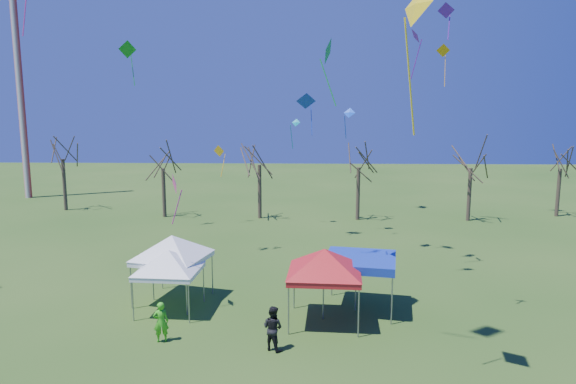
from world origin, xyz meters
name	(u,v)px	position (x,y,z in m)	size (l,w,h in m)	color
ground	(265,347)	(0.00, 0.00, 0.00)	(140.00, 140.00, 0.00)	#294E19
radio_mast	(19,78)	(-28.00, 34.00, 12.50)	(0.70, 0.70, 25.00)	silver
tree_0	(61,141)	(-20.85, 27.38, 6.49)	(3.83, 3.83, 8.44)	#3D2D21
tree_1	(162,151)	(-10.77, 24.65, 5.79)	(3.42, 3.42, 7.54)	#3D2D21
tree_2	(259,145)	(-2.37, 24.38, 6.29)	(3.71, 3.71, 8.18)	#3D2D21
tree_3	(359,148)	(6.03, 24.04, 6.08)	(3.59, 3.59, 7.91)	#3D2D21
tree_4	(472,149)	(15.36, 24.00, 6.06)	(3.58, 3.58, 7.89)	#3D2D21
tree_5	(562,151)	(23.72, 26.07, 5.73)	(3.39, 3.39, 7.46)	#3D2D21
tent_white_west	(169,254)	(-4.71, 3.52, 2.73)	(3.83, 3.83, 3.39)	gray
tent_white_mid	(172,240)	(-4.87, 4.80, 3.08)	(4.21, 4.21, 3.82)	gray
tent_red	(325,254)	(2.41, 2.52, 3.11)	(4.36, 4.36, 3.85)	gray
tent_blue	(360,261)	(4.13, 4.08, 2.32)	(3.73, 3.73, 2.53)	gray
person_green	(161,322)	(-4.24, 0.35, 0.84)	(0.61, 0.40, 1.67)	green
person_dark	(273,328)	(0.32, -0.21, 0.89)	(0.86, 0.67, 1.77)	black
kite_13	(219,151)	(-5.41, 22.19, 5.96)	(1.03, 0.83, 2.60)	#F1A919
kite_19	(349,113)	(4.74, 19.09, 9.02)	(0.98, 0.76, 2.31)	blue
kite_11	(306,101)	(1.57, 17.35, 9.89)	(1.49, 1.11, 2.99)	#1233C1
kite_1	(175,185)	(-4.27, 3.50, 5.97)	(0.64, 0.99, 2.27)	#FA3798
kite_22	(296,124)	(0.76, 21.62, 8.17)	(0.85, 0.75, 2.40)	#0B99B1
kite_12	(443,51)	(12.06, 21.81, 13.71)	(1.07, 0.51, 3.25)	#FFA70D
kite_5	(417,6)	(4.82, -3.09, 12.31)	(1.09, 1.51, 4.54)	yellow
kite_2	(127,50)	(-11.61, 19.46, 13.65)	(1.30, 1.03, 3.30)	#189D19
kite_27	(327,52)	(2.43, 2.92, 11.66)	(0.74, 1.19, 2.83)	green
kite_25	(446,11)	(7.23, 2.82, 13.23)	(0.76, 0.59, 1.50)	#5A19B1
kite_17	(416,37)	(7.52, 9.94, 13.18)	(0.54, 0.90, 2.73)	#7317A2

